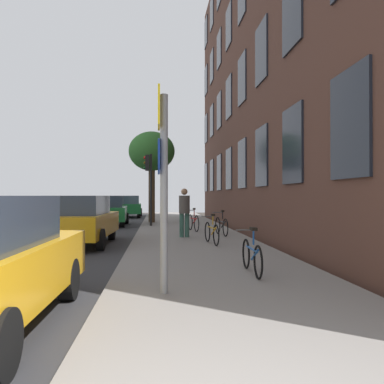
{
  "coord_description": "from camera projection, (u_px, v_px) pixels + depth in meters",
  "views": [
    {
      "loc": [
        -0.13,
        -1.92,
        1.63
      ],
      "look_at": [
        0.94,
        10.46,
        1.75
      ],
      "focal_mm": 36.9,
      "sensor_mm": 36.0,
      "label": 1
    }
  ],
  "objects": [
    {
      "name": "ground_plane",
      "position": [
        104.0,
        234.0,
        16.64
      ],
      "size": [
        41.8,
        41.8,
        0.0
      ],
      "primitive_type": "plane",
      "color": "#332D28"
    },
    {
      "name": "road_asphalt",
      "position": [
        53.0,
        235.0,
        16.46
      ],
      "size": [
        7.0,
        38.0,
        0.01
      ],
      "primitive_type": "cube",
      "color": "#2D2D30",
      "rests_on": "ground"
    },
    {
      "name": "sidewalk",
      "position": [
        187.0,
        232.0,
        16.95
      ],
      "size": [
        4.2,
        38.0,
        0.12
      ],
      "primitive_type": "cube",
      "color": "gray",
      "rests_on": "ground"
    },
    {
      "name": "building_facade",
      "position": [
        248.0,
        53.0,
        16.74
      ],
      "size": [
        0.56,
        27.0,
        15.38
      ],
      "color": "#513328",
      "rests_on": "ground"
    },
    {
      "name": "sign_post",
      "position": [
        162.0,
        174.0,
        6.11
      ],
      "size": [
        0.16,
        0.6,
        3.17
      ],
      "color": "gray",
      "rests_on": "sidewalk"
    },
    {
      "name": "traffic_light",
      "position": [
        149.0,
        176.0,
        19.83
      ],
      "size": [
        0.43,
        0.24,
        3.62
      ],
      "color": "black",
      "rests_on": "sidewalk"
    },
    {
      "name": "tree_near",
      "position": [
        152.0,
        152.0,
        22.46
      ],
      "size": [
        2.62,
        2.62,
        5.16
      ],
      "color": "#4C3823",
      "rests_on": "sidewalk"
    },
    {
      "name": "bicycle_0",
      "position": [
        252.0,
        255.0,
        7.62
      ],
      "size": [
        0.42,
        1.66,
        0.91
      ],
      "color": "black",
      "rests_on": "sidewalk"
    },
    {
      "name": "bicycle_1",
      "position": [
        212.0,
        232.0,
        12.33
      ],
      "size": [
        0.42,
        1.73,
        0.94
      ],
      "color": "black",
      "rests_on": "sidewalk"
    },
    {
      "name": "bicycle_2",
      "position": [
        222.0,
        225.0,
        15.03
      ],
      "size": [
        0.42,
        1.73,
        0.96
      ],
      "color": "black",
      "rests_on": "sidewalk"
    },
    {
      "name": "bicycle_3",
      "position": [
        193.0,
        222.0,
        16.85
      ],
      "size": [
        0.48,
        1.63,
        0.98
      ],
      "color": "black",
      "rests_on": "sidewalk"
    },
    {
      "name": "pedestrian_0",
      "position": [
        184.0,
        209.0,
        14.35
      ],
      "size": [
        0.55,
        0.55,
        1.77
      ],
      "color": "#33594C",
      "rests_on": "sidewalk"
    },
    {
      "name": "car_1",
      "position": [
        80.0,
        220.0,
        12.91
      ],
      "size": [
        2.06,
        4.51,
        1.62
      ],
      "color": "orange",
      "rests_on": "road_asphalt"
    },
    {
      "name": "car_2",
      "position": [
        109.0,
        210.0,
        21.21
      ],
      "size": [
        2.02,
        4.21,
        1.62
      ],
      "color": "#19662D",
      "rests_on": "road_asphalt"
    },
    {
      "name": "car_3",
      "position": [
        129.0,
        206.0,
        29.56
      ],
      "size": [
        1.95,
        4.08,
        1.62
      ],
      "color": "#19662D",
      "rests_on": "road_asphalt"
    }
  ]
}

